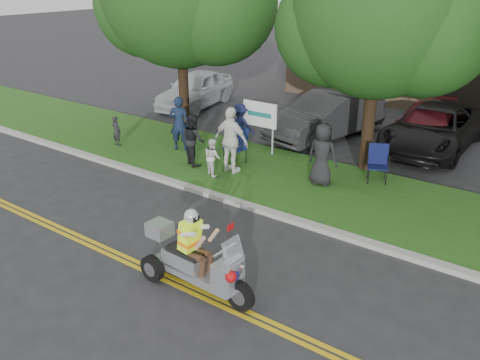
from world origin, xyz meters
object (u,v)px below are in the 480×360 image
Objects in this scene: parked_car_left at (326,116)px; parked_car_far_left at (196,89)px; lawn_chair_b at (378,161)px; trike_scooter at (194,261)px; spectator_adult_left at (179,123)px; lawn_chair_a at (238,143)px; spectator_adult_right at (231,140)px; parked_car_mid at (433,128)px; parked_car_right at (426,127)px; spectator_adult_mid at (193,140)px.

parked_car_far_left is at bearing -172.46° from parked_car_left.
trike_scooter is at bearing -121.44° from lawn_chair_b.
spectator_adult_left is at bearing 136.66° from trike_scooter.
lawn_chair_a is 4.24m from parked_car_left.
parked_car_left is at bearing -94.84° from spectator_adult_right.
parked_car_far_left is 0.87× the size of parked_car_mid.
lawn_chair_a is 0.57× the size of spectator_adult_right.
spectator_adult_right is at bearing -133.18° from parked_car_right.
spectator_adult_right is 0.42× the size of parked_car_right.
lawn_chair_a is at bearing 171.16° from lawn_chair_b.
lawn_chair_b is at bearing -95.10° from parked_car_mid.
trike_scooter is 7.81m from spectator_adult_left.
spectator_adult_left is 8.43m from parked_car_mid.
spectator_adult_right is at bearing -83.26° from parked_car_left.
parked_car_far_left is 6.70m from parked_car_left.
spectator_adult_mid is 1.34m from spectator_adult_right.
spectator_adult_mid reaches higher than parked_car_mid.
spectator_adult_right is at bearing -147.32° from spectator_adult_mid.
spectator_adult_mid is 8.03m from parked_car_mid.
spectator_adult_right reaches higher than parked_car_right.
spectator_adult_left is (-2.24, -0.17, 0.28)m from lawn_chair_a.
parked_car_right is (-0.29, 0.15, -0.05)m from parked_car_mid.
trike_scooter is 11.01m from parked_car_right.
spectator_adult_right reaches higher than spectator_adult_left.
parked_car_mid is (6.60, 5.24, -0.27)m from spectator_adult_left.
spectator_adult_mid is at bearing -97.16° from parked_car_left.
lawn_chair_b is at bearing -151.17° from spectator_adult_right.
trike_scooter reaches higher than lawn_chair_b.
parked_car_far_left reaches higher than lawn_chair_a.
parked_car_far_left is (-9.01, 10.54, 0.20)m from trike_scooter.
spectator_adult_mid is 0.30× the size of parked_car_mid.
parked_car_mid is 1.13× the size of parked_car_right.
spectator_adult_right is 4.96m from parked_car_left.
spectator_adult_left reaches higher than parked_car_left.
spectator_adult_right is (2.57, -0.60, 0.08)m from spectator_adult_left.
spectator_adult_mid is (-4.20, 4.83, 0.31)m from trike_scooter.
parked_car_mid is (0.34, 3.92, 0.04)m from lawn_chair_b.
spectator_adult_right is at bearing -124.74° from parked_car_mid.
spectator_adult_left reaches higher than trike_scooter.
parked_car_left is at bearing -154.38° from spectator_adult_left.
spectator_adult_left reaches higher than spectator_adult_mid.
spectator_adult_left is 1.15× the size of spectator_adult_mid.
spectator_adult_left is 0.34× the size of parked_car_mid.
trike_scooter is 0.52× the size of parked_car_left.
spectator_adult_left is at bearing -141.68° from parked_car_mid.
parked_car_mid is at bearing -123.28° from spectator_adult_right.
parked_car_far_left is (-6.14, 5.56, -0.30)m from spectator_adult_right.
spectator_adult_right is 8.28m from parked_car_far_left.
spectator_adult_right reaches higher than parked_car_left.
parked_car_left reaches higher than lawn_chair_b.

